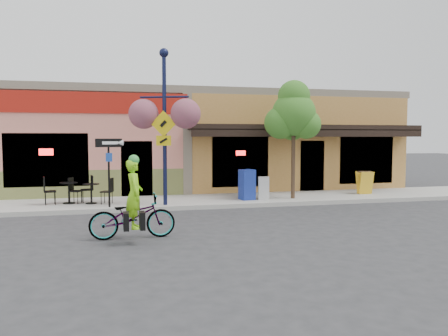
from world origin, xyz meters
The scene contains 14 objects.
ground centered at (0.00, 0.00, 0.00)m, with size 90.00×90.00×0.00m, color #2D2D30.
sidewalk centered at (0.00, 2.00, 0.07)m, with size 24.00×3.00×0.15m, color #9E9B93.
curb centered at (0.00, 0.55, 0.07)m, with size 24.00×0.12×0.15m, color #A8A59E.
building centered at (0.00, 7.50, 2.25)m, with size 18.20×8.20×4.50m, color #D67B6A, non-canonical shape.
bicycle centered at (-3.37, -3.28, 0.54)m, with size 0.71×2.04×1.07m, color maroon.
cyclist_rider centered at (-3.32, -3.28, 0.83)m, with size 0.61×0.40×1.67m, color #88E017.
lamp_post centered at (-2.16, 0.88, 2.78)m, with size 1.68×0.67×5.26m, color #101534, non-canonical shape.
one_way_sign centered at (-4.00, 0.83, 1.28)m, with size 0.86×0.19×2.25m, color black, non-canonical shape.
cafe_set_left centered at (-4.63, 1.76, 0.60)m, with size 1.51×0.76×0.91m, color black, non-canonical shape.
cafe_set_right centered at (-5.38, 1.94, 0.63)m, with size 1.61×0.80×0.97m, color black, non-canonical shape.
newspaper_box_blue centered at (0.90, 1.42, 0.71)m, with size 0.50×0.44×1.11m, color navy, non-canonical shape.
newspaper_box_grey centered at (1.51, 1.35, 0.57)m, with size 0.39×0.35×0.84m, color beige, non-canonical shape.
street_tree centered at (2.68, 1.37, 2.38)m, with size 1.74×1.74×4.47m, color #3D7A26, non-canonical shape.
sandwich_board centered at (6.00, 1.74, 0.61)m, with size 0.55×0.41×0.92m, color yellow, non-canonical shape.
Camera 1 is at (-3.65, -13.90, 2.44)m, focal length 35.00 mm.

